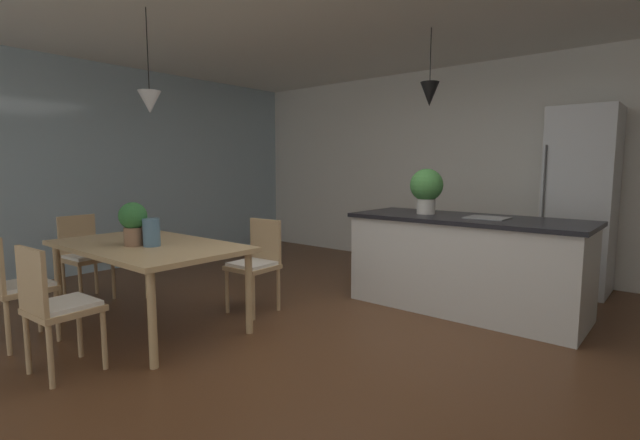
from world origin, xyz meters
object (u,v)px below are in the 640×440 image
chair_near_left (15,285)px  chair_window_end (85,254)px  refrigerator (580,201)px  vase_on_dining_table (151,232)px  dining_table (148,251)px  chair_far_right (256,262)px  potted_plant_on_island (426,188)px  kitchen_island (465,262)px  potted_plant_on_table (133,221)px  chair_near_right (56,305)px

chair_near_left → chair_window_end: bearing=134.2°
refrigerator → vase_on_dining_table: (-2.45, -3.63, -0.16)m
dining_table → chair_far_right: bearing=66.1°
chair_far_right → potted_plant_on_island: potted_plant_on_island is taller
kitchen_island → vase_on_dining_table: bearing=-128.3°
vase_on_dining_table → chair_window_end: bearing=178.5°
kitchen_island → vase_on_dining_table: vase_on_dining_table is taller
kitchen_island → vase_on_dining_table: (-1.76, -2.23, 0.37)m
chair_near_left → refrigerator: bearing=56.3°
dining_table → kitchen_island: (1.90, 2.19, -0.20)m
refrigerator → vase_on_dining_table: bearing=-123.9°
kitchen_island → refrigerator: size_ratio=1.08×
kitchen_island → vase_on_dining_table: 2.86m
chair_far_right → chair_near_left: (-0.78, -1.76, 0.00)m
chair_near_left → potted_plant_on_island: bearing=58.7°
dining_table → potted_plant_on_table: bearing=-88.0°
potted_plant_on_island → dining_table: bearing=-124.0°
chair_near_right → chair_far_right: 1.76m
potted_plant_on_table → refrigerator: bearing=55.1°
chair_far_right → potted_plant_on_table: size_ratio=2.41×
chair_near_left → refrigerator: 5.40m
vase_on_dining_table → chair_far_right: bearing=75.0°
chair_near_left → potted_plant_on_table: potted_plant_on_table is taller
dining_table → potted_plant_on_island: size_ratio=3.86×
dining_table → chair_near_right: chair_near_right is taller
kitchen_island → chair_near_left: bearing=-126.8°
dining_table → chair_far_right: (0.39, 0.88, -0.18)m
potted_plant_on_table → chair_window_end: bearing=174.7°
chair_window_end → refrigerator: refrigerator is taller
chair_window_end → chair_far_right: bearing=28.4°
dining_table → refrigerator: (2.59, 3.59, 0.34)m
chair_window_end → kitchen_island: 3.84m
chair_window_end → chair_near_left: same height
chair_far_right → potted_plant_on_island: 1.83m
chair_near_right → chair_far_right: same height
refrigerator → dining_table: bearing=-125.8°
chair_near_left → vase_on_dining_table: size_ratio=3.78×
refrigerator → vase_on_dining_table: refrigerator is taller
potted_plant_on_table → chair_near_right: bearing=-62.8°
chair_window_end → potted_plant_on_table: potted_plant_on_table is taller
dining_table → chair_near_left: (-0.39, -0.88, -0.18)m
chair_near_right → potted_plant_on_island: 3.32m
refrigerator → chair_near_right: bearing=-116.1°
dining_table → chair_near_left: chair_near_left is taller
potted_plant_on_island → vase_on_dining_table: potted_plant_on_island is taller
dining_table → kitchen_island: size_ratio=0.81×
chair_near_right → kitchen_island: size_ratio=0.40×
chair_near_right → vase_on_dining_table: 0.95m
kitchen_island → potted_plant_on_table: size_ratio=5.99×
potted_plant_on_table → vase_on_dining_table: (0.14, 0.08, -0.09)m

